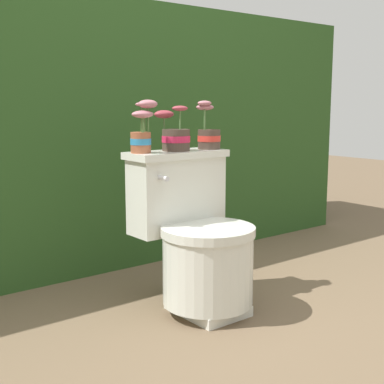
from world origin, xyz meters
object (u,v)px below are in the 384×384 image
Objects in this scene: toilet at (197,241)px; potted_plant_middle at (208,134)px; potted_plant_left at (142,130)px; potted_plant_midleft at (175,135)px.

toilet is 3.10× the size of potted_plant_middle.
potted_plant_middle is (0.34, -0.02, -0.02)m from potted_plant_left.
potted_plant_midleft is at bearing 91.72° from toilet.
toilet is 3.45× the size of potted_plant_midleft.
potted_plant_left is 0.34m from potted_plant_middle.
toilet is 0.48m from potted_plant_middle.
potted_plant_middle reaches higher than toilet.
potted_plant_middle is at bearing -3.00° from potted_plant_left.
toilet is at bearing -88.28° from potted_plant_midleft.
potted_plant_left reaches higher than toilet.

